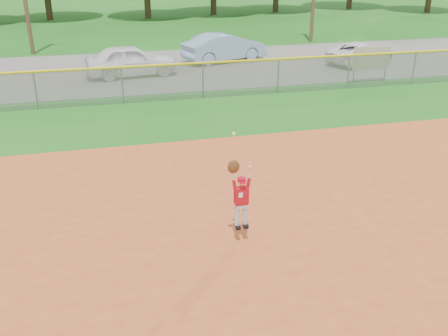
% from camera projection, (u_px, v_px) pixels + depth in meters
% --- Properties ---
extents(ground, '(120.00, 120.00, 0.00)m').
position_uv_depth(ground, '(286.00, 206.00, 12.34)').
color(ground, '#1C6316').
rests_on(ground, ground).
extents(clay_infield, '(24.00, 16.00, 0.04)m').
position_uv_depth(clay_infield, '(340.00, 276.00, 9.67)').
color(clay_infield, '#BD4C22').
rests_on(clay_infield, ground).
extents(parking_strip, '(44.00, 10.00, 0.03)m').
position_uv_depth(parking_strip, '(180.00, 68.00, 26.54)').
color(parking_strip, '#65635F').
rests_on(parking_strip, ground).
extents(car_white_a, '(4.67, 2.34, 1.53)m').
position_uv_depth(car_white_a, '(131.00, 60.00, 24.50)').
color(car_white_a, white).
rests_on(car_white_a, parking_strip).
extents(car_blue, '(4.94, 2.90, 1.54)m').
position_uv_depth(car_blue, '(224.00, 47.00, 27.74)').
color(car_blue, '#84A8C6').
rests_on(car_blue, parking_strip).
extents(car_white_b, '(4.69, 3.63, 1.18)m').
position_uv_depth(car_white_b, '(361.00, 53.00, 27.19)').
color(car_white_b, white).
rests_on(car_white_b, parking_strip).
extents(sponsor_sign, '(1.91, 0.16, 1.70)m').
position_uv_depth(sponsor_sign, '(371.00, 59.00, 23.21)').
color(sponsor_sign, gray).
rests_on(sponsor_sign, ground).
extents(outfield_fence, '(40.06, 0.10, 1.55)m').
position_uv_depth(outfield_fence, '(203.00, 78.00, 20.86)').
color(outfield_fence, gray).
rests_on(outfield_fence, ground).
extents(ballplayer, '(0.52, 0.23, 2.18)m').
position_uv_depth(ballplayer, '(240.00, 194.00, 10.38)').
color(ballplayer, silver).
rests_on(ballplayer, ground).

